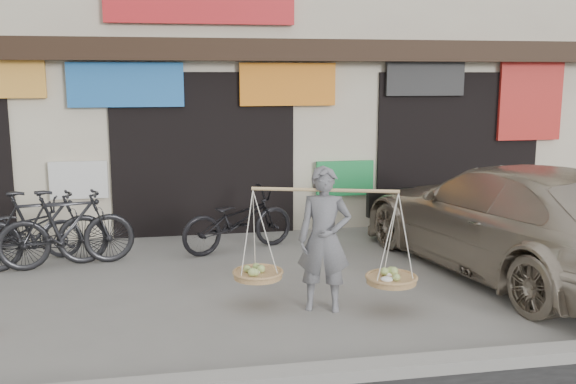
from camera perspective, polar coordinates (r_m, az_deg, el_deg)
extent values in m
plane|color=slate|center=(7.62, -5.79, -10.05)|extent=(70.00, 70.00, 0.00)
cube|color=gray|center=(5.77, -4.06, -16.36)|extent=(70.00, 0.25, 0.12)
cube|color=beige|center=(13.66, -8.41, 13.81)|extent=(14.00, 6.00, 7.00)
cube|color=black|center=(10.50, -7.67, 12.44)|extent=(14.00, 0.35, 0.35)
cube|color=black|center=(10.97, -7.56, 3.45)|extent=(3.00, 0.60, 2.70)
cube|color=black|center=(12.06, 14.36, 3.84)|extent=(3.00, 0.60, 2.70)
cube|color=blue|center=(10.57, -14.21, 9.23)|extent=(1.80, 0.08, 0.70)
cube|color=orange|center=(10.73, -0.02, 9.55)|extent=(1.60, 0.08, 0.70)
cube|color=#272727|center=(11.41, 12.10, 9.88)|extent=(1.40, 0.08, 0.60)
cube|color=red|center=(12.32, 20.73, 7.60)|extent=(1.20, 0.08, 1.40)
cube|color=silver|center=(10.77, -18.10, 1.02)|extent=(0.90, 0.08, 0.60)
cube|color=#1F8F45|center=(11.09, 5.07, 1.23)|extent=(1.00, 0.08, 0.60)
cube|color=red|center=(10.61, -7.77, 15.94)|extent=(3.00, 0.08, 0.50)
imported|color=slate|center=(7.26, 3.24, -4.22)|extent=(0.69, 0.56, 1.65)
cylinder|color=tan|center=(7.14, 3.28, 0.17)|extent=(1.59, 0.53, 0.04)
cylinder|color=tan|center=(7.47, -2.69, -7.36)|extent=(0.56, 0.56, 0.07)
ellipsoid|color=#A5BF66|center=(7.45, -2.69, -6.92)|extent=(0.39, 0.39, 0.10)
cylinder|color=tan|center=(7.38, 9.17, -7.71)|extent=(0.56, 0.56, 0.07)
ellipsoid|color=#A5BF66|center=(7.36, 9.18, -7.27)|extent=(0.39, 0.39, 0.10)
imported|color=#2C2D32|center=(10.11, -22.56, -3.07)|extent=(1.70, 0.65, 0.88)
imported|color=black|center=(9.50, -21.22, -3.11)|extent=(1.91, 0.87, 1.11)
imported|color=black|center=(9.79, -4.47, -2.48)|extent=(1.94, 1.24, 0.96)
imported|color=black|center=(9.44, -19.08, -3.06)|extent=(1.91, 0.87, 1.11)
imported|color=#AD9F8B|center=(9.13, 19.19, -2.27)|extent=(3.03, 5.45, 1.49)
cube|color=black|center=(11.09, 10.95, -0.75)|extent=(1.69, 0.42, 0.45)
cube|color=silver|center=(11.16, 10.76, -1.20)|extent=(0.45, 0.10, 0.12)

